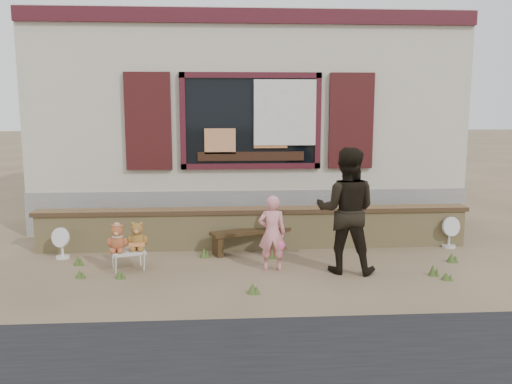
{
  "coord_description": "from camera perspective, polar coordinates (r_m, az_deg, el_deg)",
  "views": [
    {
      "loc": [
        -0.56,
        -7.69,
        2.37
      ],
      "look_at": [
        0.0,
        0.6,
        1.0
      ],
      "focal_mm": 38.0,
      "sensor_mm": 36.0,
      "label": 1
    }
  ],
  "objects": [
    {
      "name": "shopfront",
      "position": [
        12.2,
        -1.23,
        7.61
      ],
      "size": [
        8.04,
        5.13,
        4.0
      ],
      "color": "gray",
      "rests_on": "ground"
    },
    {
      "name": "teddy_bear_left",
      "position": [
        7.94,
        -14.38,
        -4.65
      ],
      "size": [
        0.36,
        0.33,
        0.4
      ],
      "primitive_type": null,
      "rotation": [
        0.0,
        0.0,
        0.3
      ],
      "color": "brown",
      "rests_on": "folding_chair"
    },
    {
      "name": "brick_wall",
      "position": [
        8.94,
        -0.17,
        -3.75
      ],
      "size": [
        7.1,
        0.36,
        0.67
      ],
      "color": "tan",
      "rests_on": "ground"
    },
    {
      "name": "fan_right",
      "position": [
        9.53,
        19.7,
        -3.98
      ],
      "size": [
        0.34,
        0.22,
        0.52
      ],
      "rotation": [
        0.0,
        0.0,
        0.26
      ],
      "color": "silver",
      "rests_on": "ground"
    },
    {
      "name": "fan_left",
      "position": [
        8.87,
        -19.75,
        -5.06
      ],
      "size": [
        0.31,
        0.21,
        0.49
      ],
      "rotation": [
        0.0,
        0.0,
        -0.4
      ],
      "color": "white",
      "rests_on": "ground"
    },
    {
      "name": "grass_tufts",
      "position": [
        7.8,
        1.15,
        -7.8
      ],
      "size": [
        5.72,
        1.81,
        0.16
      ],
      "color": "#3E5522",
      "rests_on": "ground"
    },
    {
      "name": "folding_chair",
      "position": [
        8.01,
        -13.32,
        -6.17
      ],
      "size": [
        0.57,
        0.53,
        0.29
      ],
      "rotation": [
        0.0,
        0.0,
        0.3
      ],
      "color": "beige",
      "rests_on": "ground"
    },
    {
      "name": "bench",
      "position": [
        8.74,
        -0.25,
        -4.58
      ],
      "size": [
        1.43,
        0.8,
        0.36
      ],
      "rotation": [
        0.0,
        0.0,
        0.37
      ],
      "color": "#2E2010",
      "rests_on": "ground"
    },
    {
      "name": "teddy_bear_right",
      "position": [
        7.98,
        -12.38,
        -4.47
      ],
      "size": [
        0.37,
        0.34,
        0.41
      ],
      "primitive_type": null,
      "rotation": [
        0.0,
        0.0,
        0.3
      ],
      "color": "brown",
      "rests_on": "folding_chair"
    },
    {
      "name": "child",
      "position": [
        7.72,
        1.7,
        -4.32
      ],
      "size": [
        0.41,
        0.27,
        1.09
      ],
      "primitive_type": "imported",
      "rotation": [
        0.0,
        0.0,
        3.11
      ],
      "color": "pink",
      "rests_on": "ground"
    },
    {
      "name": "adult",
      "position": [
        7.68,
        9.47,
        -1.93
      ],
      "size": [
        1.01,
        0.88,
        1.77
      ],
      "primitive_type": "imported",
      "rotation": [
        0.0,
        0.0,
        2.86
      ],
      "color": "black",
      "rests_on": "ground"
    },
    {
      "name": "ground",
      "position": [
        8.07,
        0.29,
        -7.72
      ],
      "size": [
        80.0,
        80.0,
        0.0
      ],
      "primitive_type": "plane",
      "color": "brown",
      "rests_on": "ground"
    }
  ]
}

